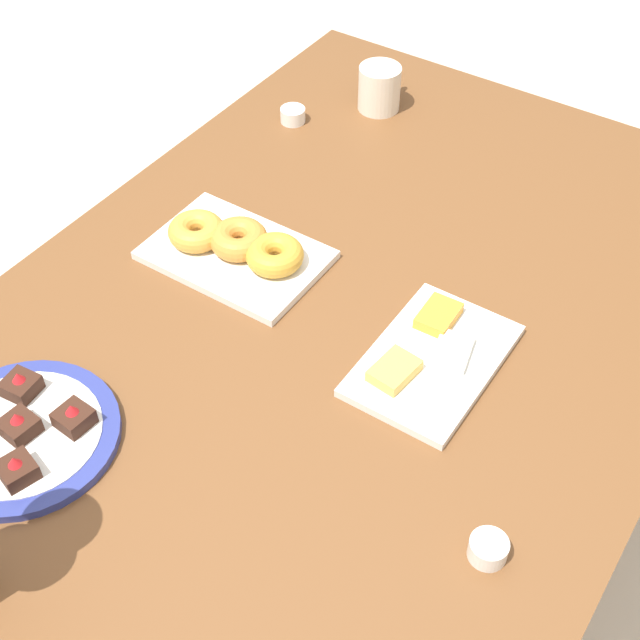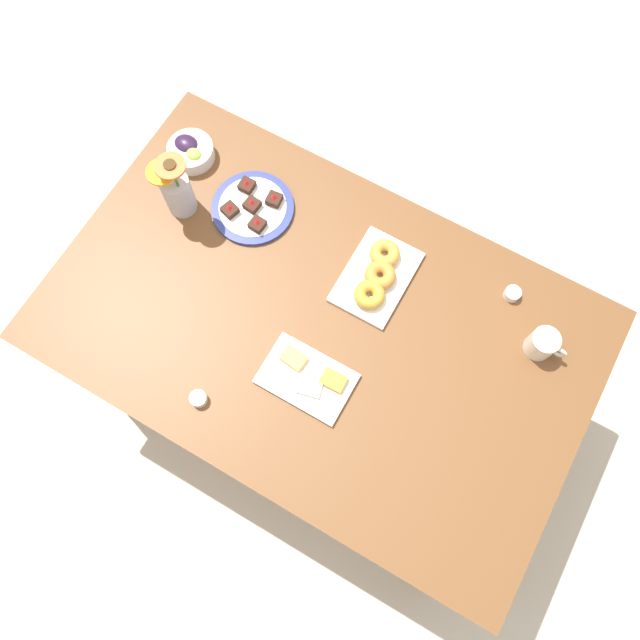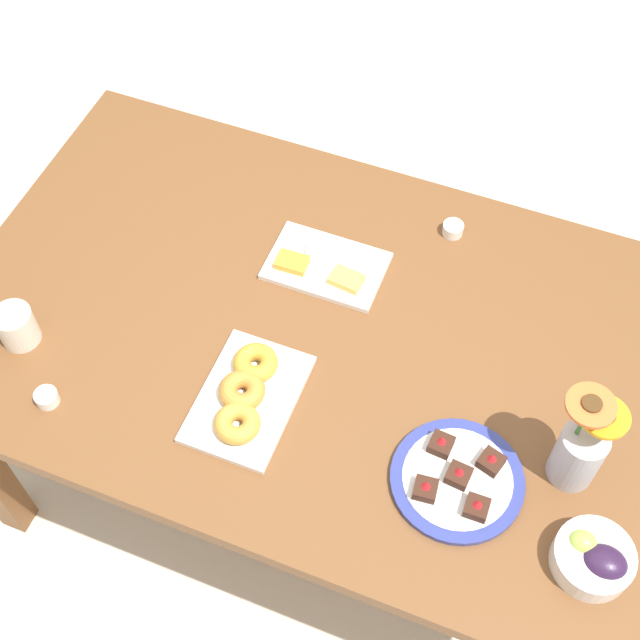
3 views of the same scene
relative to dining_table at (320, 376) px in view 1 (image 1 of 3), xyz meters
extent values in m
plane|color=beige|center=(0.00, 0.00, -0.65)|extent=(6.00, 6.00, 0.00)
cube|color=brown|center=(0.00, 0.00, 0.07)|extent=(1.60, 1.00, 0.04)
cube|color=brown|center=(0.72, 0.42, -0.30)|extent=(0.07, 0.07, 0.70)
cylinder|color=silver|center=(0.58, 0.25, 0.13)|extent=(0.08, 0.08, 0.09)
cylinder|color=brown|center=(0.58, 0.25, 0.17)|extent=(0.07, 0.07, 0.00)
torus|color=silver|center=(0.64, 0.25, 0.13)|extent=(0.05, 0.01, 0.05)
cube|color=white|center=(0.05, -0.16, 0.09)|extent=(0.26, 0.17, 0.01)
cube|color=#EFB74C|center=(-0.01, -0.13, 0.11)|extent=(0.08, 0.06, 0.02)
cube|color=white|center=(0.07, -0.18, 0.11)|extent=(0.08, 0.06, 0.01)
cube|color=orange|center=(0.12, -0.13, 0.11)|extent=(0.07, 0.05, 0.02)
cube|color=white|center=(0.07, 0.21, 0.09)|extent=(0.19, 0.28, 0.01)
torus|color=gold|center=(0.09, 0.14, 0.12)|extent=(0.10, 0.10, 0.04)
torus|color=#C78032|center=(0.08, 0.21, 0.12)|extent=(0.12, 0.12, 0.04)
torus|color=gold|center=(0.06, 0.28, 0.12)|extent=(0.12, 0.12, 0.04)
cylinder|color=white|center=(0.45, 0.36, 0.10)|extent=(0.05, 0.05, 0.03)
cylinder|color=#C68923|center=(0.45, 0.36, 0.11)|extent=(0.04, 0.04, 0.01)
cylinder|color=white|center=(-0.19, -0.36, 0.10)|extent=(0.05, 0.05, 0.03)
cylinder|color=maroon|center=(-0.19, -0.36, 0.11)|extent=(0.04, 0.04, 0.01)
cylinder|color=navy|center=(-0.37, 0.23, 0.09)|extent=(0.26, 0.26, 0.01)
cylinder|color=white|center=(-0.37, 0.23, 0.09)|extent=(0.21, 0.21, 0.01)
cube|color=#381E14|center=(-0.32, 0.28, 0.11)|extent=(0.05, 0.05, 0.02)
cone|color=red|center=(-0.32, 0.28, 0.13)|extent=(0.02, 0.02, 0.01)
cube|color=#381E14|center=(-0.42, 0.18, 0.11)|extent=(0.05, 0.05, 0.02)
cone|color=red|center=(-0.42, 0.18, 0.13)|extent=(0.02, 0.02, 0.01)
cube|color=#381E14|center=(-0.32, 0.18, 0.11)|extent=(0.05, 0.05, 0.02)
cone|color=red|center=(-0.32, 0.18, 0.13)|extent=(0.02, 0.02, 0.01)
cube|color=#381E14|center=(-0.37, 0.23, 0.11)|extent=(0.05, 0.05, 0.02)
cone|color=red|center=(-0.37, 0.23, 0.13)|extent=(0.02, 0.02, 0.01)
camera|label=1|loc=(-0.75, -0.50, 1.05)|focal=50.00mm
camera|label=2|loc=(0.29, -0.50, 1.83)|focal=35.00mm
camera|label=3|loc=(-0.39, 0.98, 1.68)|focal=50.00mm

